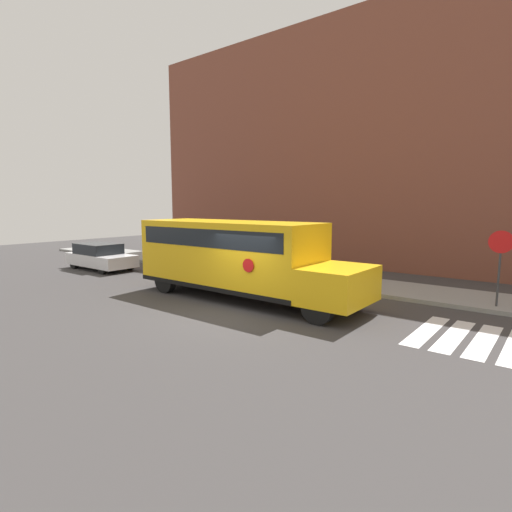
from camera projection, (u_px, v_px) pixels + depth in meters
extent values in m
plane|color=#3A3838|center=(235.00, 314.00, 12.76)|extent=(60.00, 60.00, 0.00)
cube|color=gray|center=(331.00, 281.00, 17.82)|extent=(44.00, 3.00, 0.15)
cube|color=brown|center=(389.00, 143.00, 22.02)|extent=(32.00, 4.00, 13.65)
cube|color=white|center=(427.00, 330.00, 11.06)|extent=(0.50, 3.20, 0.01)
cube|color=white|center=(454.00, 335.00, 10.63)|extent=(0.50, 3.20, 0.01)
cube|color=white|center=(484.00, 341.00, 10.20)|extent=(0.50, 3.20, 0.01)
cube|color=yellow|center=(229.00, 253.00, 15.00)|extent=(7.24, 2.50, 2.40)
cube|color=yellow|center=(338.00, 285.00, 12.30)|extent=(1.81, 2.50, 1.12)
cube|color=black|center=(229.00, 283.00, 15.14)|extent=(7.24, 2.54, 0.16)
cube|color=black|center=(229.00, 236.00, 14.91)|extent=(6.66, 2.53, 0.64)
cylinder|color=red|center=(248.00, 265.00, 12.78)|extent=(0.44, 0.02, 0.44)
cylinder|color=black|center=(350.00, 294.00, 13.27)|extent=(1.00, 0.30, 1.00)
cylinder|color=black|center=(318.00, 308.00, 11.58)|extent=(1.00, 0.30, 1.00)
cylinder|color=black|center=(205.00, 273.00, 17.47)|extent=(1.00, 0.30, 1.00)
cylinder|color=black|center=(165.00, 280.00, 15.78)|extent=(1.00, 0.30, 1.00)
cube|color=silver|center=(101.00, 260.00, 21.43)|extent=(4.27, 1.79, 0.62)
cube|color=#1E2328|center=(98.00, 249.00, 21.52)|extent=(2.39, 1.65, 0.55)
cylinder|color=black|center=(129.00, 264.00, 21.20)|extent=(0.64, 0.22, 0.64)
cylinder|color=black|center=(103.00, 268.00, 19.99)|extent=(0.64, 0.22, 0.64)
cylinder|color=black|center=(101.00, 260.00, 22.93)|extent=(0.64, 0.22, 0.64)
cylinder|color=black|center=(74.00, 263.00, 21.72)|extent=(0.64, 0.22, 0.64)
cylinder|color=#38383A|center=(499.00, 276.00, 12.99)|extent=(0.07, 0.07, 2.31)
cylinder|color=red|center=(501.00, 242.00, 12.81)|extent=(0.73, 0.03, 0.73)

